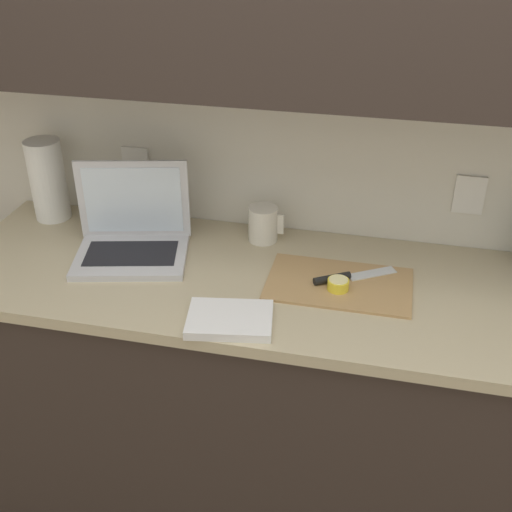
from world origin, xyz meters
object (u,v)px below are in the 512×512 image
at_px(laptop, 132,233).
at_px(lemon_half_cut, 338,284).
at_px(knife, 341,277).
at_px(measuring_cup, 263,224).
at_px(cutting_board, 339,284).
at_px(paper_towel_roll, 48,180).

height_order(laptop, lemon_half_cut, laptop).
bearing_deg(knife, laptop, 145.16).
relative_size(laptop, measuring_cup, 3.41).
bearing_deg(lemon_half_cut, knife, 85.71).
relative_size(laptop, lemon_half_cut, 6.43).
distance_m(cutting_board, lemon_half_cut, 0.04).
bearing_deg(knife, paper_towel_roll, 137.31).
bearing_deg(paper_towel_roll, lemon_half_cut, -13.77).
relative_size(laptop, paper_towel_roll, 1.42).
height_order(cutting_board, knife, knife).
height_order(cutting_board, paper_towel_roll, paper_towel_roll).
height_order(knife, paper_towel_roll, paper_towel_roll).
relative_size(cutting_board, knife, 1.76).
xyz_separation_m(laptop, knife, (0.65, -0.04, -0.05)).
xyz_separation_m(laptop, cutting_board, (0.64, -0.05, -0.06)).
distance_m(lemon_half_cut, paper_towel_roll, 1.04).
height_order(measuring_cup, paper_towel_roll, paper_towel_roll).
height_order(laptop, measuring_cup, laptop).
bearing_deg(laptop, paper_towel_roll, 142.31).
bearing_deg(cutting_board, knife, 78.75).
relative_size(measuring_cup, paper_towel_roll, 0.42).
xyz_separation_m(knife, paper_towel_roll, (-1.00, 0.20, 0.12)).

